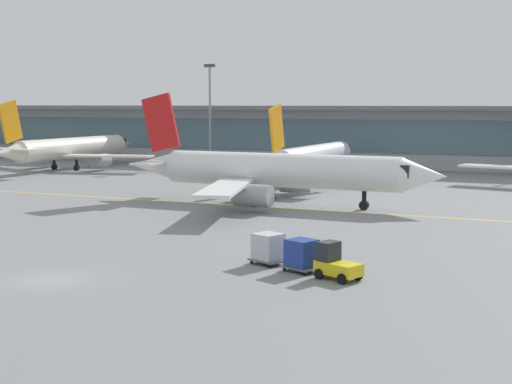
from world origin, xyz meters
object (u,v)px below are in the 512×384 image
Objects in this scene: gate_airplane_2 at (313,157)px; cargo_dolly_trailing at (268,248)px; taxiing_regional_jet at (277,171)px; gate_airplane_1 at (71,149)px; apron_light_mast_1 at (210,111)px; baggage_tug at (335,264)px; cargo_dolly_lead at (302,254)px.

cargo_dolly_trailing is at bearing -162.18° from gate_airplane_2.
gate_airplane_1 is at bearing 150.74° from taxiing_regional_jet.
gate_airplane_2 is 27.30m from apron_light_mast_1.
taxiing_regional_jet is at bearing 140.41° from baggage_tug.
baggage_tug is at bearing -0.00° from cargo_dolly_lead.
apron_light_mast_1 is (17.17, 13.17, 5.64)m from gate_airplane_1.
taxiing_regional_jet is at bearing -117.38° from gate_airplane_1.
taxiing_regional_jet is 12.98× the size of cargo_dolly_trailing.
apron_light_mast_1 reaches higher than cargo_dolly_lead.
gate_airplane_2 is 24.37m from taxiing_regional_jet.
gate_airplane_2 is 11.62× the size of cargo_dolly_lead.
taxiing_regional_jet reaches higher than baggage_tug.
gate_airplane_1 is 1.96× the size of apron_light_mast_1.
gate_airplane_2 is 1.86× the size of apron_light_mast_1.
gate_airplane_1 is at bearing 160.55° from baggage_tug.
apron_light_mast_1 reaches higher than taxiing_regional_jet.
apron_light_mast_1 reaches higher than baggage_tug.
apron_light_mast_1 is at bearing 58.77° from gate_airplane_2.
taxiing_regional_jet is 12.98× the size of cargo_dolly_lead.
baggage_tug is 1.14× the size of cargo_dolly_lead.
cargo_dolly_trailing is at bearing -131.33° from gate_airplane_1.
gate_airplane_1 is 12.26× the size of cargo_dolly_lead.
cargo_dolly_trailing is at bearing -62.79° from apron_light_mast_1.
cargo_dolly_lead is at bearing 180.00° from baggage_tug.
cargo_dolly_trailing is (12.10, -50.25, -1.92)m from gate_airplane_2.
apron_light_mast_1 reaches higher than gate_airplane_1.
gate_airplane_2 is at bearing -88.87° from gate_airplane_1.
gate_airplane_1 is at bearing 159.13° from cargo_dolly_trailing.
gate_airplane_2 is at bearing -35.52° from apron_light_mast_1.
baggage_tug is at bearing -0.00° from cargo_dolly_trailing.
cargo_dolly_trailing is (8.57, -26.14, -2.27)m from taxiing_regional_jet.
baggage_tug is (55.91, -54.88, -2.25)m from gate_airplane_1.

